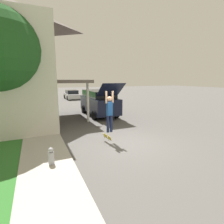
{
  "coord_description": "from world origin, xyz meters",
  "views": [
    {
      "loc": [
        -3.85,
        -6.99,
        3.01
      ],
      "look_at": [
        0.2,
        2.0,
        1.16
      ],
      "focal_mm": 28.0,
      "sensor_mm": 36.0,
      "label": 1
    }
  ],
  "objects_px": {
    "lawn_tree_far": "(18,39)",
    "fire_hydrant": "(51,156)",
    "skateboarder": "(110,111)",
    "skateboard": "(107,137)",
    "suv_parked": "(99,102)",
    "car_down_street": "(72,95)"
  },
  "relations": [
    {
      "from": "suv_parked",
      "to": "fire_hydrant",
      "type": "height_order",
      "value": "suv_parked"
    },
    {
      "from": "lawn_tree_far",
      "to": "fire_hydrant",
      "type": "height_order",
      "value": "lawn_tree_far"
    },
    {
      "from": "skateboard",
      "to": "fire_hydrant",
      "type": "distance_m",
      "value": 2.99
    },
    {
      "from": "car_down_street",
      "to": "lawn_tree_far",
      "type": "bearing_deg",
      "value": -122.3
    },
    {
      "from": "skateboarder",
      "to": "skateboard",
      "type": "bearing_deg",
      "value": -175.1
    },
    {
      "from": "skateboarder",
      "to": "skateboard",
      "type": "relative_size",
      "value": 2.49
    },
    {
      "from": "suv_parked",
      "to": "car_down_street",
      "type": "relative_size",
      "value": 1.29
    },
    {
      "from": "lawn_tree_far",
      "to": "skateboard",
      "type": "height_order",
      "value": "lawn_tree_far"
    },
    {
      "from": "car_down_street",
      "to": "skateboarder",
      "type": "height_order",
      "value": "skateboarder"
    },
    {
      "from": "skateboarder",
      "to": "car_down_street",
      "type": "bearing_deg",
      "value": 83.62
    },
    {
      "from": "lawn_tree_far",
      "to": "suv_parked",
      "type": "height_order",
      "value": "lawn_tree_far"
    },
    {
      "from": "skateboarder",
      "to": "skateboard",
      "type": "height_order",
      "value": "skateboarder"
    },
    {
      "from": "suv_parked",
      "to": "skateboarder",
      "type": "xyz_separation_m",
      "value": [
        -1.8,
        -6.39,
        0.4
      ]
    },
    {
      "from": "car_down_street",
      "to": "fire_hydrant",
      "type": "distance_m",
      "value": 21.79
    },
    {
      "from": "skateboard",
      "to": "skateboarder",
      "type": "bearing_deg",
      "value": 4.9
    },
    {
      "from": "lawn_tree_far",
      "to": "suv_parked",
      "type": "bearing_deg",
      "value": -31.26
    },
    {
      "from": "car_down_street",
      "to": "fire_hydrant",
      "type": "height_order",
      "value": "car_down_street"
    },
    {
      "from": "lawn_tree_far",
      "to": "fire_hydrant",
      "type": "xyz_separation_m",
      "value": [
        1.23,
        -11.31,
        -5.94
      ]
    },
    {
      "from": "suv_parked",
      "to": "fire_hydrant",
      "type": "distance_m",
      "value": 9.06
    },
    {
      "from": "lawn_tree_far",
      "to": "skateboarder",
      "type": "xyz_separation_m",
      "value": [
        4.03,
        -9.93,
        -4.8
      ]
    },
    {
      "from": "car_down_street",
      "to": "fire_hydrant",
      "type": "relative_size",
      "value": 7.02
    },
    {
      "from": "suv_parked",
      "to": "fire_hydrant",
      "type": "relative_size",
      "value": 9.03
    }
  ]
}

